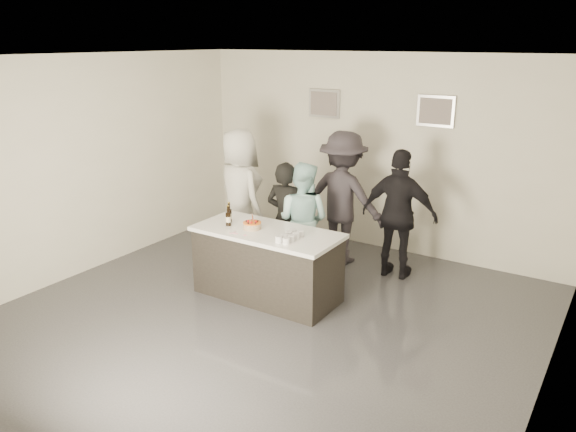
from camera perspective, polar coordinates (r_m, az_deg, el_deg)
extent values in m
plane|color=#3D3D42|center=(6.78, -2.32, -10.40)|extent=(6.00, 6.00, 0.00)
plane|color=white|center=(5.99, -2.68, 15.86)|extent=(6.00, 6.00, 0.00)
cube|color=silver|center=(8.77, 8.89, 6.35)|extent=(6.00, 0.04, 3.00)
cube|color=silver|center=(4.28, -26.42, -7.48)|extent=(6.00, 0.04, 3.00)
cube|color=silver|center=(8.27, -19.84, 4.82)|extent=(0.04, 6.00, 3.00)
cube|color=silver|center=(5.19, 25.82, -3.12)|extent=(0.04, 6.00, 3.00)
cube|color=#B2B2B7|center=(9.04, 3.71, 11.33)|extent=(0.54, 0.04, 0.44)
cube|color=#B2B2B7|center=(8.32, 14.78, 10.26)|extent=(0.54, 0.04, 0.44)
cube|color=white|center=(7.14, -2.12, -4.88)|extent=(1.86, 0.86, 0.90)
cylinder|color=orange|center=(7.04, -3.67, -1.00)|extent=(0.23, 0.23, 0.07)
cylinder|color=black|center=(7.29, -6.00, 0.35)|extent=(0.07, 0.07, 0.26)
cylinder|color=black|center=(7.16, -6.10, 0.01)|extent=(0.07, 0.07, 0.26)
cube|color=orange|center=(6.66, 0.20, -2.06)|extent=(0.19, 0.40, 0.08)
cube|color=pink|center=(6.88, -5.08, -1.80)|extent=(0.24, 0.08, 0.01)
imported|color=black|center=(7.71, -0.23, -0.34)|extent=(0.60, 0.41, 1.61)
imported|color=#B6ECEF|center=(7.69, 1.46, -0.38)|extent=(0.84, 0.69, 1.61)
imported|color=silver|center=(8.31, -4.90, 2.16)|extent=(1.12, 0.94, 1.95)
imported|color=black|center=(7.76, 11.23, 0.14)|extent=(1.08, 0.50, 1.79)
imported|color=#2D2830|center=(8.17, 5.58, 1.82)|extent=(1.26, 0.72, 1.94)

